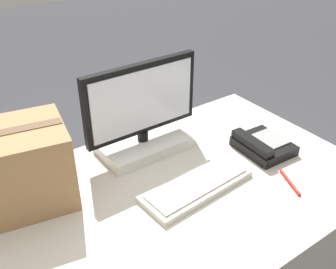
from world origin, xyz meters
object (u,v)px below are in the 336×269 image
at_px(monitor, 142,120).
at_px(keyboard, 197,186).
at_px(desk_phone, 262,145).
at_px(pen_marker, 290,182).
at_px(cardboard_box, 13,168).

distance_m(monitor, keyboard, 0.35).
relative_size(keyboard, desk_phone, 1.93).
height_order(monitor, pen_marker, monitor).
bearing_deg(desk_phone, keyboard, -171.80).
bearing_deg(monitor, keyboard, -86.41).
distance_m(cardboard_box, pen_marker, 0.96).
bearing_deg(pen_marker, monitor, -124.67).
bearing_deg(keyboard, monitor, 89.51).
height_order(monitor, keyboard, monitor).
relative_size(desk_phone, cardboard_box, 0.56).
xyz_separation_m(monitor, keyboard, (0.02, -0.32, -0.13)).
bearing_deg(monitor, cardboard_box, -177.25).
height_order(cardboard_box, pen_marker, cardboard_box).
bearing_deg(desk_phone, pen_marker, -107.08).
relative_size(monitor, cardboard_box, 1.21).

